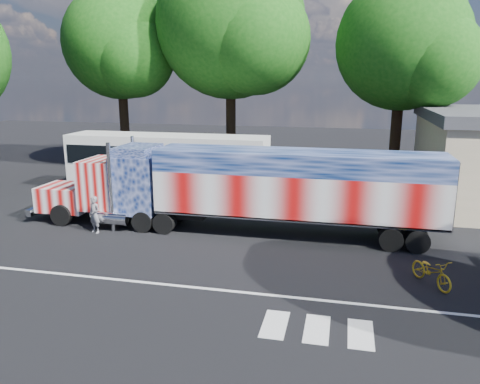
% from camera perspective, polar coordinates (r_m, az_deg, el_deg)
% --- Properties ---
extents(ground, '(100.00, 100.00, 0.00)m').
position_cam_1_polar(ground, '(18.77, -2.05, -7.79)').
color(ground, black).
extents(lane_markings, '(30.00, 2.67, 0.01)m').
position_cam_1_polar(lane_markings, '(15.06, 0.65, -13.47)').
color(lane_markings, silver).
rests_on(lane_markings, ground).
extents(semi_truck, '(19.20, 3.03, 4.09)m').
position_cam_1_polar(semi_truck, '(21.02, 0.48, 0.61)').
color(semi_truck, black).
rests_on(semi_truck, ground).
extents(coach_bus, '(12.20, 2.84, 3.55)m').
position_cam_1_polar(coach_bus, '(28.69, -8.83, 3.48)').
color(coach_bus, white).
rests_on(coach_bus, ground).
extents(woman, '(0.72, 0.60, 1.69)m').
position_cam_1_polar(woman, '(22.22, -17.32, -2.66)').
color(woman, slate).
rests_on(woman, ground).
extents(bicycle, '(1.56, 1.95, 0.99)m').
position_cam_1_polar(bicycle, '(17.38, 22.32, -8.94)').
color(bicycle, gold).
rests_on(bicycle, ground).
extents(tree_ne_a, '(8.76, 8.34, 13.13)m').
position_cam_1_polar(tree_ne_a, '(32.48, 19.48, 16.58)').
color(tree_ne_a, black).
rests_on(tree_ne_a, ground).
extents(tree_nw_a, '(8.74, 8.32, 13.58)m').
position_cam_1_polar(tree_nw_a, '(37.40, -14.28, 17.16)').
color(tree_nw_a, black).
rests_on(tree_nw_a, ground).
extents(tree_n_mid, '(10.86, 10.34, 15.70)m').
position_cam_1_polar(tree_n_mid, '(34.26, -0.90, 19.77)').
color(tree_n_mid, black).
rests_on(tree_n_mid, ground).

